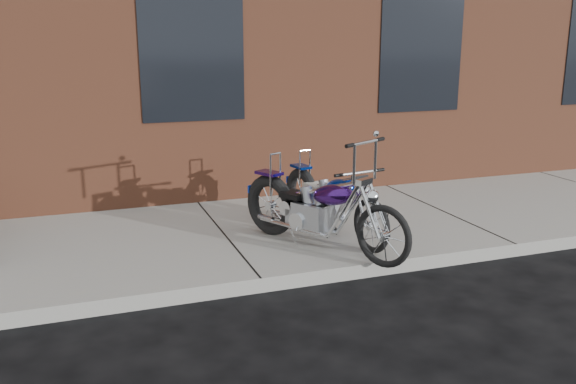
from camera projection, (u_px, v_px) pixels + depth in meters
name	position (u px, v px, depth m)	size (l,w,h in m)	color
ground	(261.00, 293.00, 5.88)	(120.00, 120.00, 0.00)	black
sidewalk	(224.00, 239.00, 7.23)	(22.00, 3.00, 0.15)	#9C9889
chopper_purple	(318.00, 213.00, 6.60)	(1.14, 2.04, 1.26)	black
chopper_blue	(331.00, 202.00, 7.14)	(0.59, 2.06, 0.90)	black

